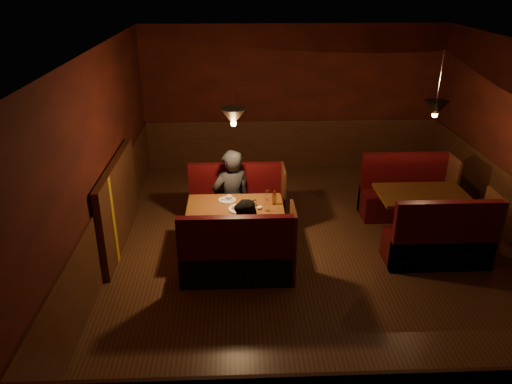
{
  "coord_description": "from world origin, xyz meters",
  "views": [
    {
      "loc": [
        -1.16,
        -6.37,
        3.84
      ],
      "look_at": [
        -0.89,
        0.07,
        0.95
      ],
      "focal_mm": 35.0,
      "sensor_mm": 36.0,
      "label": 1
    }
  ],
  "objects_px": {
    "main_table": "(236,216)",
    "second_bench_far": "(405,196)",
    "second_bench_near": "(441,244)",
    "second_table": "(421,205)",
    "main_bench_far": "(237,208)",
    "main_bench_near": "(238,259)",
    "diner_b": "(248,227)",
    "diner_a": "(231,181)"
  },
  "relations": [
    {
      "from": "main_table",
      "to": "diner_a",
      "type": "distance_m",
      "value": 0.69
    },
    {
      "from": "main_table",
      "to": "main_bench_near",
      "type": "bearing_deg",
      "value": -88.79
    },
    {
      "from": "main_bench_far",
      "to": "second_table",
      "type": "distance_m",
      "value": 2.85
    },
    {
      "from": "main_table",
      "to": "second_table",
      "type": "distance_m",
      "value": 2.83
    },
    {
      "from": "second_table",
      "to": "diner_b",
      "type": "relative_size",
      "value": 0.92
    },
    {
      "from": "diner_a",
      "to": "main_bench_near",
      "type": "bearing_deg",
      "value": 72.65
    },
    {
      "from": "second_bench_near",
      "to": "diner_a",
      "type": "xyz_separation_m",
      "value": [
        -2.92,
        1.12,
        0.52
      ]
    },
    {
      "from": "second_bench_far",
      "to": "second_bench_near",
      "type": "xyz_separation_m",
      "value": [
        0.0,
        -1.59,
        0.0
      ]
    },
    {
      "from": "main_table",
      "to": "diner_b",
      "type": "height_order",
      "value": "diner_b"
    },
    {
      "from": "main_table",
      "to": "main_bench_near",
      "type": "relative_size",
      "value": 0.91
    },
    {
      "from": "main_bench_near",
      "to": "second_bench_near",
      "type": "distance_m",
      "value": 2.85
    },
    {
      "from": "second_table",
      "to": "main_table",
      "type": "bearing_deg",
      "value": -174.04
    },
    {
      "from": "main_bench_far",
      "to": "second_bench_far",
      "type": "bearing_deg",
      "value": 6.22
    },
    {
      "from": "diner_b",
      "to": "main_bench_near",
      "type": "bearing_deg",
      "value": -108.98
    },
    {
      "from": "main_table",
      "to": "second_bench_near",
      "type": "bearing_deg",
      "value": -9.98
    },
    {
      "from": "second_table",
      "to": "diner_a",
      "type": "relative_size",
      "value": 0.78
    },
    {
      "from": "diner_a",
      "to": "diner_b",
      "type": "bearing_deg",
      "value": 79.22
    },
    {
      "from": "main_bench_far",
      "to": "main_table",
      "type": "bearing_deg",
      "value": -91.21
    },
    {
      "from": "main_bench_far",
      "to": "diner_b",
      "type": "bearing_deg",
      "value": -84.52
    },
    {
      "from": "second_bench_near",
      "to": "main_bench_near",
      "type": "bearing_deg",
      "value": -174.33
    },
    {
      "from": "main_bench_near",
      "to": "diner_a",
      "type": "xyz_separation_m",
      "value": [
        -0.09,
        1.4,
        0.53
      ]
    },
    {
      "from": "second_table",
      "to": "diner_b",
      "type": "xyz_separation_m",
      "value": [
        -2.67,
        -0.92,
        0.16
      ]
    },
    {
      "from": "main_table",
      "to": "second_bench_far",
      "type": "distance_m",
      "value": 3.06
    },
    {
      "from": "second_bench_near",
      "to": "diner_a",
      "type": "height_order",
      "value": "diner_a"
    },
    {
      "from": "main_bench_far",
      "to": "main_bench_near",
      "type": "distance_m",
      "value": 1.56
    },
    {
      "from": "second_bench_far",
      "to": "diner_b",
      "type": "distance_m",
      "value": 3.22
    },
    {
      "from": "diner_b",
      "to": "second_bench_near",
      "type": "bearing_deg",
      "value": 25.26
    },
    {
      "from": "second_table",
      "to": "second_bench_near",
      "type": "bearing_deg",
      "value": -87.8
    },
    {
      "from": "main_table",
      "to": "second_bench_near",
      "type": "height_order",
      "value": "second_bench_near"
    },
    {
      "from": "main_bench_near",
      "to": "second_table",
      "type": "bearing_deg",
      "value": 21.02
    },
    {
      "from": "second_bench_near",
      "to": "second_table",
      "type": "bearing_deg",
      "value": 92.2
    },
    {
      "from": "main_table",
      "to": "main_bench_far",
      "type": "distance_m",
      "value": 0.82
    },
    {
      "from": "main_bench_near",
      "to": "second_table",
      "type": "height_order",
      "value": "main_bench_near"
    },
    {
      "from": "diner_a",
      "to": "diner_b",
      "type": "xyz_separation_m",
      "value": [
        0.22,
        -1.25,
        -0.14
      ]
    },
    {
      "from": "main_bench_near",
      "to": "diner_a",
      "type": "relative_size",
      "value": 0.88
    },
    {
      "from": "diner_b",
      "to": "main_bench_far",
      "type": "bearing_deg",
      "value": 118.03
    },
    {
      "from": "main_bench_far",
      "to": "main_bench_near",
      "type": "relative_size",
      "value": 1.0
    },
    {
      "from": "second_bench_far",
      "to": "main_bench_near",
      "type": "bearing_deg",
      "value": -146.54
    },
    {
      "from": "second_bench_far",
      "to": "second_bench_near",
      "type": "height_order",
      "value": "same"
    },
    {
      "from": "main_bench_near",
      "to": "second_bench_far",
      "type": "bearing_deg",
      "value": 33.46
    },
    {
      "from": "main_bench_near",
      "to": "diner_b",
      "type": "distance_m",
      "value": 0.44
    },
    {
      "from": "main_table",
      "to": "diner_a",
      "type": "relative_size",
      "value": 0.8
    }
  ]
}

